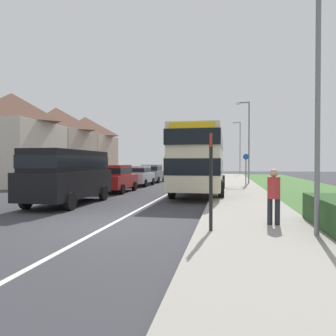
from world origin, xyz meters
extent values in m
plane|color=#38383D|center=(0.00, 0.00, 0.00)|extent=(120.00, 120.00, 0.00)
cube|color=silver|center=(0.00, 8.00, 0.00)|extent=(0.14, 60.00, 0.01)
cube|color=#9E998E|center=(4.20, 6.00, 0.06)|extent=(3.20, 68.00, 0.12)
cube|color=beige|center=(1.88, 9.77, 1.32)|extent=(2.50, 9.53, 1.65)
cube|color=beige|center=(1.88, 9.77, 2.92)|extent=(2.45, 9.34, 1.55)
cube|color=black|center=(1.88, 9.77, 1.65)|extent=(2.52, 9.58, 0.76)
cube|color=black|center=(1.88, 9.77, 3.00)|extent=(2.52, 9.58, 0.72)
cube|color=gold|center=(1.88, 5.05, 3.42)|extent=(2.00, 0.08, 0.44)
cylinder|color=black|center=(0.63, 12.72, 0.50)|extent=(0.30, 1.00, 1.00)
cylinder|color=black|center=(3.13, 12.72, 0.50)|extent=(0.30, 1.00, 1.00)
cylinder|color=black|center=(0.63, 7.15, 0.50)|extent=(0.30, 1.00, 1.00)
cylinder|color=black|center=(3.13, 7.15, 0.50)|extent=(0.30, 1.00, 1.00)
cube|color=black|center=(-3.47, 4.05, 0.92)|extent=(1.95, 5.29, 1.11)
cube|color=black|center=(-3.47, 4.05, 1.93)|extent=(1.72, 4.86, 0.91)
cube|color=black|center=(-3.47, 4.05, 1.88)|extent=(1.76, 4.91, 0.51)
cylinder|color=black|center=(-4.42, 5.69, 0.36)|extent=(0.20, 0.72, 0.72)
cylinder|color=black|center=(-2.51, 5.69, 0.36)|extent=(0.20, 0.72, 0.72)
cylinder|color=black|center=(-4.42, 2.41, 0.36)|extent=(0.20, 0.72, 0.72)
cylinder|color=black|center=(-2.51, 2.41, 0.36)|extent=(0.20, 0.72, 0.72)
cube|color=#B21E1E|center=(-3.48, 9.88, 0.69)|extent=(1.84, 3.96, 0.77)
cube|color=#B21E1E|center=(-3.48, 9.69, 1.39)|extent=(1.62, 2.18, 0.63)
cube|color=black|center=(-3.48, 9.69, 1.35)|extent=(1.65, 2.20, 0.35)
cylinder|color=black|center=(-4.38, 11.11, 0.30)|extent=(0.20, 0.60, 0.60)
cylinder|color=black|center=(-2.58, 11.11, 0.30)|extent=(0.20, 0.60, 0.60)
cylinder|color=black|center=(-4.38, 8.66, 0.30)|extent=(0.20, 0.60, 0.60)
cylinder|color=black|center=(-2.58, 8.66, 0.30)|extent=(0.20, 0.60, 0.60)
cube|color=#B7B7BC|center=(-3.47, 15.14, 0.66)|extent=(1.79, 3.91, 0.71)
cube|color=#B7B7BC|center=(-3.47, 14.95, 1.30)|extent=(1.58, 2.15, 0.58)
cube|color=black|center=(-3.47, 14.95, 1.27)|extent=(1.61, 2.17, 0.33)
cylinder|color=black|center=(-4.34, 16.36, 0.30)|extent=(0.20, 0.60, 0.60)
cylinder|color=black|center=(-2.59, 16.36, 0.30)|extent=(0.20, 0.60, 0.60)
cylinder|color=black|center=(-4.34, 13.93, 0.30)|extent=(0.20, 0.60, 0.60)
cylinder|color=black|center=(-2.59, 13.93, 0.30)|extent=(0.20, 0.60, 0.60)
cube|color=slate|center=(-3.47, 19.87, 0.67)|extent=(1.73, 4.05, 0.75)
cube|color=slate|center=(-3.47, 19.67, 1.35)|extent=(1.52, 2.23, 0.61)
cube|color=black|center=(-3.47, 19.67, 1.32)|extent=(1.55, 2.25, 0.34)
cylinder|color=black|center=(-4.32, 21.13, 0.30)|extent=(0.20, 0.60, 0.60)
cylinder|color=black|center=(-2.63, 21.13, 0.30)|extent=(0.20, 0.60, 0.60)
cylinder|color=black|center=(-4.32, 18.62, 0.30)|extent=(0.20, 0.60, 0.60)
cylinder|color=black|center=(-2.63, 18.62, 0.30)|extent=(0.20, 0.60, 0.60)
cylinder|color=#23232D|center=(4.57, 0.36, 0.42)|extent=(0.14, 0.14, 0.85)
cylinder|color=#23232D|center=(4.77, 0.36, 0.42)|extent=(0.14, 0.14, 0.85)
cylinder|color=#BF3333|center=(4.67, 0.36, 1.15)|extent=(0.34, 0.34, 0.60)
sphere|color=tan|center=(4.67, 0.36, 1.56)|extent=(0.22, 0.22, 0.22)
cylinder|color=black|center=(3.00, -0.73, 1.30)|extent=(0.09, 0.09, 2.60)
cube|color=red|center=(3.00, -0.73, 2.40)|extent=(0.04, 0.44, 0.32)
cube|color=black|center=(3.00, -0.71, 1.55)|extent=(0.06, 0.52, 0.68)
cylinder|color=slate|center=(4.86, 15.87, 1.05)|extent=(0.08, 0.08, 2.10)
cylinder|color=blue|center=(4.86, 15.87, 2.30)|extent=(0.44, 0.03, 0.44)
cylinder|color=slate|center=(5.50, -0.72, 3.57)|extent=(0.12, 0.12, 7.14)
cylinder|color=slate|center=(5.25, 18.46, 3.49)|extent=(0.12, 0.12, 6.97)
cube|color=slate|center=(4.80, 18.46, 6.92)|extent=(0.90, 0.10, 0.10)
cube|color=silver|center=(4.35, 18.46, 6.85)|extent=(0.36, 0.20, 0.14)
cylinder|color=slate|center=(5.34, 37.96, 3.88)|extent=(0.12, 0.12, 7.76)
cube|color=slate|center=(4.89, 37.96, 7.71)|extent=(0.90, 0.10, 0.10)
cube|color=silver|center=(4.44, 37.96, 7.64)|extent=(0.36, 0.20, 0.14)
cube|color=beige|center=(-13.29, 13.28, 2.50)|extent=(6.05, 6.36, 5.00)
pyramid|color=brown|center=(-13.29, 13.28, 6.17)|extent=(6.05, 6.36, 2.33)
cube|color=tan|center=(-13.29, 19.77, 2.50)|extent=(6.05, 6.36, 5.00)
pyramid|color=brown|center=(-13.29, 19.77, 6.17)|extent=(6.05, 6.36, 2.33)
cube|color=#C1A88E|center=(-13.29, 26.26, 2.50)|extent=(6.05, 6.36, 5.00)
pyramid|color=brown|center=(-13.29, 26.26, 6.17)|extent=(6.05, 6.36, 2.33)
camera|label=1|loc=(3.38, -8.64, 1.84)|focal=33.31mm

